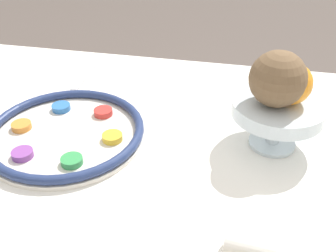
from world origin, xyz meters
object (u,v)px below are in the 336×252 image
at_px(orange_fruit, 291,83).
at_px(cup_near, 269,81).
at_px(fruit_stand, 277,112).
at_px(napkin_roll, 272,252).
at_px(seder_plate, 66,132).
at_px(coconut, 278,79).

bearing_deg(orange_fruit, cup_near, 96.23).
distance_m(fruit_stand, napkin_roll, 0.32).
distance_m(orange_fruit, cup_near, 0.25).
height_order(seder_plate, fruit_stand, fruit_stand).
bearing_deg(napkin_roll, coconut, 91.01).
bearing_deg(seder_plate, orange_fruit, 8.69).
relative_size(seder_plate, napkin_roll, 2.37).
bearing_deg(orange_fruit, napkin_roll, -93.94).
height_order(orange_fruit, cup_near, orange_fruit).
relative_size(orange_fruit, coconut, 0.76).
bearing_deg(fruit_stand, orange_fruit, 11.83).
relative_size(fruit_stand, orange_fruit, 2.24).
bearing_deg(seder_plate, napkin_roll, -28.93).
distance_m(coconut, napkin_roll, 0.33).
distance_m(seder_plate, cup_near, 0.53).
xyz_separation_m(seder_plate, coconut, (0.44, 0.06, 0.15)).
height_order(fruit_stand, orange_fruit, orange_fruit).
xyz_separation_m(fruit_stand, orange_fruit, (0.02, 0.00, 0.07)).
relative_size(napkin_roll, cup_near, 1.83).
height_order(orange_fruit, napkin_roll, orange_fruit).
relative_size(seder_plate, fruit_stand, 1.81).
distance_m(orange_fruit, napkin_roll, 0.34).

